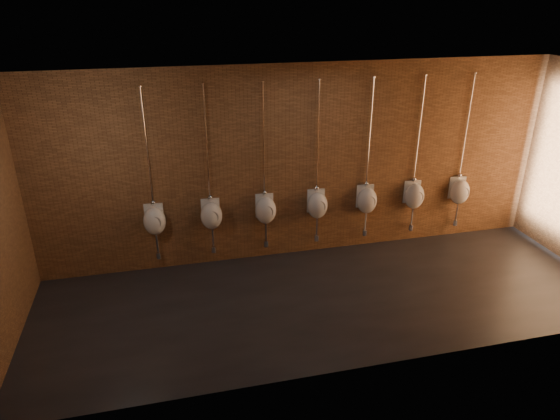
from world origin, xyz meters
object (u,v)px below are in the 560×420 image
at_px(urinal_5, 414,195).
at_px(urinal_6, 460,191).
at_px(urinal_4, 367,200).
at_px(urinal_0, 155,220).
at_px(urinal_1, 211,214).
at_px(urinal_3, 317,204).
at_px(urinal_2, 266,209).

xyz_separation_m(urinal_5, urinal_6, (0.88, 0.00, 0.00)).
bearing_deg(urinal_5, urinal_4, 180.00).
bearing_deg(urinal_0, urinal_6, 0.00).
relative_size(urinal_1, urinal_3, 1.00).
height_order(urinal_4, urinal_6, same).
xyz_separation_m(urinal_1, urinal_5, (3.52, 0.00, 0.00)).
bearing_deg(urinal_6, urinal_5, 180.00).
height_order(urinal_3, urinal_6, same).
height_order(urinal_1, urinal_6, same).
distance_m(urinal_2, urinal_5, 2.64).
bearing_deg(urinal_1, urinal_3, 0.00).
bearing_deg(urinal_6, urinal_2, 180.00).
height_order(urinal_5, urinal_6, same).
relative_size(urinal_0, urinal_3, 1.00).
bearing_deg(urinal_0, urinal_2, 0.00).
height_order(urinal_0, urinal_1, same).
height_order(urinal_1, urinal_3, same).
height_order(urinal_0, urinal_3, same).
height_order(urinal_4, urinal_5, same).
relative_size(urinal_3, urinal_6, 1.00).
height_order(urinal_2, urinal_6, same).
distance_m(urinal_3, urinal_4, 0.88).
bearing_deg(urinal_5, urinal_6, 0.00).
xyz_separation_m(urinal_0, urinal_6, (5.29, 0.00, 0.00)).
relative_size(urinal_2, urinal_3, 1.00).
bearing_deg(urinal_0, urinal_3, 0.00).
relative_size(urinal_2, urinal_6, 1.00).
bearing_deg(urinal_3, urinal_5, 0.00).
xyz_separation_m(urinal_4, urinal_6, (1.76, 0.00, 0.00)).
bearing_deg(urinal_6, urinal_4, 180.00).
xyz_separation_m(urinal_2, urinal_3, (0.88, 0.00, 0.00)).
distance_m(urinal_0, urinal_3, 2.64).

